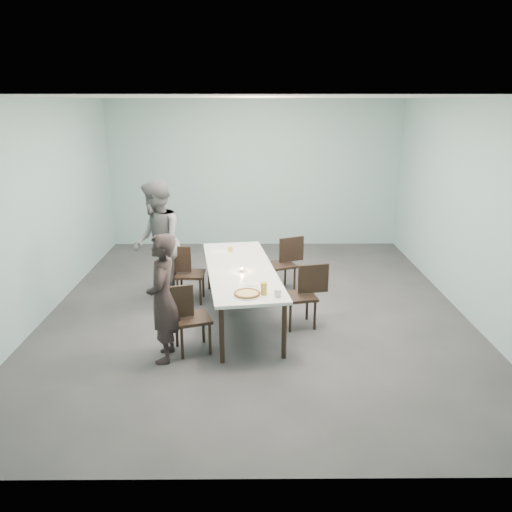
{
  "coord_description": "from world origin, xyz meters",
  "views": [
    {
      "loc": [
        -0.05,
        -6.85,
        2.96
      ],
      "look_at": [
        0.0,
        -0.58,
        1.0
      ],
      "focal_mm": 35.0,
      "sensor_mm": 36.0,
      "label": 1
    }
  ],
  "objects_px": {
    "tealight": "(242,270)",
    "chair_near_right": "(305,291)",
    "diner_far": "(157,243)",
    "table": "(241,272)",
    "beer_glass": "(264,289)",
    "diner_near": "(163,298)",
    "side_plate": "(253,284)",
    "chair_far_left": "(185,270)",
    "chair_near_left": "(186,314)",
    "pizza": "(247,294)",
    "chair_far_right": "(285,260)",
    "water_tumbler": "(278,293)",
    "amber_tumbler": "(230,249)"
  },
  "relations": [
    {
      "from": "tealight",
      "to": "chair_near_right",
      "type": "bearing_deg",
      "value": -5.5
    },
    {
      "from": "diner_far",
      "to": "chair_near_right",
      "type": "bearing_deg",
      "value": 54.51
    },
    {
      "from": "table",
      "to": "beer_glass",
      "type": "distance_m",
      "value": 1.03
    },
    {
      "from": "diner_near",
      "to": "side_plate",
      "type": "height_order",
      "value": "diner_near"
    },
    {
      "from": "chair_far_left",
      "to": "chair_near_left",
      "type": "bearing_deg",
      "value": -80.54
    },
    {
      "from": "diner_near",
      "to": "pizza",
      "type": "distance_m",
      "value": 0.99
    },
    {
      "from": "table",
      "to": "tealight",
      "type": "bearing_deg",
      "value": -82.38
    },
    {
      "from": "tealight",
      "to": "chair_far_right",
      "type": "bearing_deg",
      "value": 62.31
    },
    {
      "from": "chair_far_left",
      "to": "table",
      "type": "bearing_deg",
      "value": -35.2
    },
    {
      "from": "side_plate",
      "to": "beer_glass",
      "type": "distance_m",
      "value": 0.38
    },
    {
      "from": "diner_near",
      "to": "table",
      "type": "bearing_deg",
      "value": 141.3
    },
    {
      "from": "chair_far_right",
      "to": "chair_far_left",
      "type": "bearing_deg",
      "value": -5.42
    },
    {
      "from": "table",
      "to": "chair_far_left",
      "type": "bearing_deg",
      "value": 143.04
    },
    {
      "from": "chair_far_left",
      "to": "diner_far",
      "type": "bearing_deg",
      "value": -179.41
    },
    {
      "from": "chair_far_right",
      "to": "water_tumbler",
      "type": "relative_size",
      "value": 9.67
    },
    {
      "from": "chair_far_right",
      "to": "diner_near",
      "type": "xyz_separation_m",
      "value": [
        -1.57,
        -2.27,
        0.27
      ]
    },
    {
      "from": "amber_tumbler",
      "to": "side_plate",
      "type": "bearing_deg",
      "value": -76.3
    },
    {
      "from": "chair_far_right",
      "to": "water_tumbler",
      "type": "xyz_separation_m",
      "value": [
        -0.23,
        -2.17,
        0.29
      ]
    },
    {
      "from": "tealight",
      "to": "pizza",
      "type": "bearing_deg",
      "value": -84.69
    },
    {
      "from": "chair_far_left",
      "to": "water_tumbler",
      "type": "relative_size",
      "value": 9.67
    },
    {
      "from": "chair_near_right",
      "to": "diner_near",
      "type": "bearing_deg",
      "value": 15.83
    },
    {
      "from": "tealight",
      "to": "chair_near_left",
      "type": "bearing_deg",
      "value": -128.67
    },
    {
      "from": "chair_far_left",
      "to": "beer_glass",
      "type": "distance_m",
      "value": 2.03
    },
    {
      "from": "diner_near",
      "to": "chair_far_right",
      "type": "bearing_deg",
      "value": 143.99
    },
    {
      "from": "chair_far_left",
      "to": "diner_far",
      "type": "height_order",
      "value": "diner_far"
    },
    {
      "from": "tealight",
      "to": "beer_glass",
      "type": "bearing_deg",
      "value": -71.4
    },
    {
      "from": "chair_near_right",
      "to": "beer_glass",
      "type": "distance_m",
      "value": 1.0
    },
    {
      "from": "chair_far_left",
      "to": "tealight",
      "type": "distance_m",
      "value": 1.23
    },
    {
      "from": "table",
      "to": "diner_near",
      "type": "relative_size",
      "value": 1.75
    },
    {
      "from": "chair_near_left",
      "to": "side_plate",
      "type": "bearing_deg",
      "value": 5.05
    },
    {
      "from": "side_plate",
      "to": "water_tumbler",
      "type": "height_order",
      "value": "water_tumbler"
    },
    {
      "from": "chair_far_right",
      "to": "pizza",
      "type": "bearing_deg",
      "value": 52.15
    },
    {
      "from": "chair_near_right",
      "to": "pizza",
      "type": "bearing_deg",
      "value": 33.01
    },
    {
      "from": "chair_far_right",
      "to": "diner_far",
      "type": "bearing_deg",
      "value": -8.94
    },
    {
      "from": "chair_far_left",
      "to": "chair_near_right",
      "type": "height_order",
      "value": "same"
    },
    {
      "from": "chair_near_left",
      "to": "amber_tumbler",
      "type": "xyz_separation_m",
      "value": [
        0.47,
        1.76,
        0.29
      ]
    },
    {
      "from": "chair_near_left",
      "to": "water_tumbler",
      "type": "bearing_deg",
      "value": -21.87
    },
    {
      "from": "chair_near_left",
      "to": "chair_near_right",
      "type": "relative_size",
      "value": 1.0
    },
    {
      "from": "chair_far_left",
      "to": "diner_near",
      "type": "xyz_separation_m",
      "value": [
        -0.01,
        -1.8,
        0.27
      ]
    },
    {
      "from": "chair_near_left",
      "to": "tealight",
      "type": "xyz_separation_m",
      "value": [
        0.66,
        0.83,
        0.27
      ]
    },
    {
      "from": "chair_far_right",
      "to": "side_plate",
      "type": "xyz_separation_m",
      "value": [
        -0.52,
        -1.75,
        0.25
      ]
    },
    {
      "from": "pizza",
      "to": "tealight",
      "type": "bearing_deg",
      "value": 95.31
    },
    {
      "from": "chair_far_right",
      "to": "diner_far",
      "type": "xyz_separation_m",
      "value": [
        -1.95,
        -0.46,
        0.43
      ]
    },
    {
      "from": "table",
      "to": "chair_far_right",
      "type": "bearing_deg",
      "value": 58.38
    },
    {
      "from": "chair_far_right",
      "to": "diner_near",
      "type": "relative_size",
      "value": 0.56
    },
    {
      "from": "chair_far_right",
      "to": "diner_near",
      "type": "distance_m",
      "value": 2.77
    },
    {
      "from": "diner_near",
      "to": "beer_glass",
      "type": "xyz_separation_m",
      "value": [
        1.17,
        0.17,
        0.05
      ]
    },
    {
      "from": "chair_near_right",
      "to": "side_plate",
      "type": "height_order",
      "value": "chair_near_right"
    },
    {
      "from": "amber_tumbler",
      "to": "chair_near_left",
      "type": "bearing_deg",
      "value": -104.99
    },
    {
      "from": "diner_far",
      "to": "side_plate",
      "type": "bearing_deg",
      "value": 35.26
    }
  ]
}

